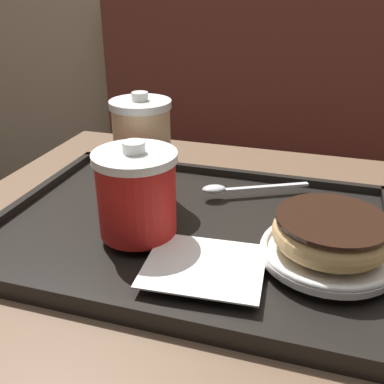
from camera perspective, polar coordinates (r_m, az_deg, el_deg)
name	(u,v)px	position (r m, az deg, el deg)	size (l,w,h in m)	color
booth_bench	(271,212)	(1.56, 10.05, -2.56)	(1.29, 0.44, 1.00)	brown
cafe_table	(215,337)	(0.72, 2.90, -17.90)	(0.79, 0.69, 0.73)	brown
serving_tray	(192,230)	(0.60, 0.00, -4.89)	(0.52, 0.37, 0.02)	black
napkin_paper	(204,266)	(0.50, 1.57, -9.32)	(0.14, 0.12, 0.00)	white
coffee_cup_front	(137,193)	(0.54, -7.05, -0.09)	(0.10, 0.10, 0.12)	red
coffee_cup_rear	(142,148)	(0.64, -6.31, 5.55)	(0.08, 0.08, 0.15)	#E0B784
plate_with_chocolate_donut	(328,252)	(0.54, 16.83, -7.30)	(0.15, 0.15, 0.01)	white
donut_chocolate_glazed	(331,232)	(0.52, 17.19, -4.89)	(0.13, 0.13, 0.04)	#DBB270
spoon	(231,188)	(0.67, 5.03, 0.46)	(0.15, 0.09, 0.01)	silver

